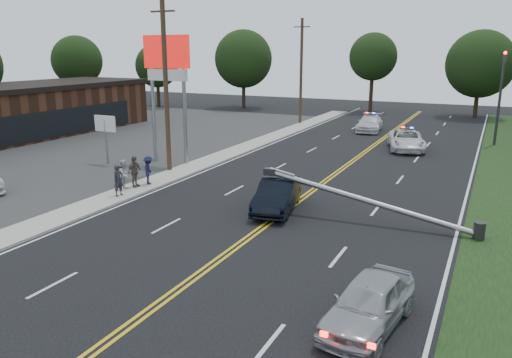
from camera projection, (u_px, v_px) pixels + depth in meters
The scene contains 23 objects.
ground at pixel (188, 282), 15.76m from camera, with size 120.00×120.00×0.00m, color black.
parking_lot at pixel (17, 161), 32.89m from camera, with size 25.00×60.00×0.01m, color #2D2D2D.
sidewalk at pixel (161, 179), 27.99m from camera, with size 1.80×70.00×0.12m, color #A7A297.
centerline_yellow at pixel (301, 199), 24.47m from camera, with size 0.36×80.00×0.00m, color gold.
pylon_sign at pixel (167, 68), 30.87m from camera, with size 3.20×0.35×8.00m.
small_sign at pixel (105, 128), 31.52m from camera, with size 1.60×0.14×3.10m.
traffic_signal at pixel (501, 90), 37.35m from camera, with size 0.28×0.41×7.05m.
fallen_streetlight at pixel (378, 204), 20.74m from camera, with size 9.36×0.44×1.91m.
utility_pole_mid at pixel (166, 86), 28.81m from camera, with size 1.60×0.28×10.00m.
utility_pole_far at pixel (301, 71), 47.98m from camera, with size 1.60×0.28×10.00m.
tree_3 at pixel (77, 61), 57.19m from camera, with size 5.69×5.69×8.71m.
tree_4 at pixel (157, 66), 62.41m from camera, with size 5.37×5.37×7.84m.
tree_5 at pixel (243, 59), 61.31m from camera, with size 7.06×7.06×9.54m.
tree_6 at pixel (373, 57), 57.22m from camera, with size 5.44×5.44×9.05m.
tree_7 at pixel (480, 64), 52.72m from camera, with size 7.12×7.12×9.20m.
crashed_sedan at pixel (278, 195), 22.71m from camera, with size 1.54×4.41×1.45m, color black.
waiting_sedan at pixel (369, 303), 13.11m from camera, with size 1.59×3.95×1.35m, color #A3A5AB.
emergency_a at pixel (406, 140), 36.43m from camera, with size 2.37×5.15×1.43m, color silver.
emergency_b at pixel (370, 123), 44.74m from camera, with size 2.01×4.94×1.43m, color silver.
bystander_a at pixel (118, 180), 24.51m from camera, with size 0.57×0.37×1.55m, color #26262D.
bystander_b at pixel (124, 175), 25.65m from camera, with size 0.76×0.59×1.56m, color #B8B9BD.
bystander_c at pixel (149, 170), 26.64m from camera, with size 0.99×0.57×1.53m, color #161939.
bystander_d at pixel (134, 171), 26.07m from camera, with size 0.98×0.41×1.68m, color #62554E.
Camera 1 is at (8.21, -12.06, 7.14)m, focal length 35.00 mm.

